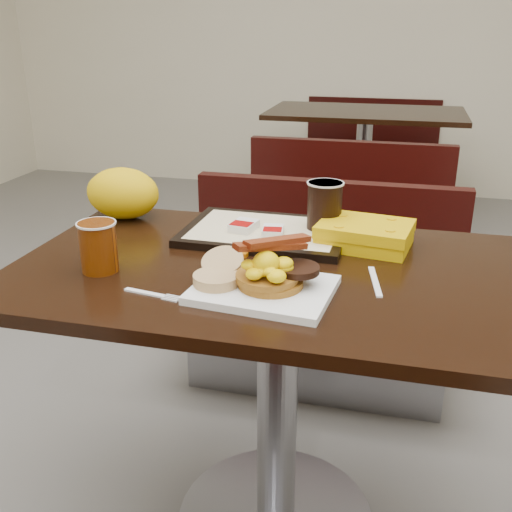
% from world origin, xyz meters
% --- Properties ---
extents(wall_back, '(6.00, 0.01, 2.80)m').
position_xyz_m(wall_back, '(0.00, 3.50, 1.40)').
color(wall_back, beige).
rests_on(wall_back, ground).
extents(table_near, '(1.20, 0.70, 0.75)m').
position_xyz_m(table_near, '(0.00, 0.00, 0.38)').
color(table_near, black).
rests_on(table_near, floor).
extents(bench_near_n, '(1.00, 0.46, 0.72)m').
position_xyz_m(bench_near_n, '(0.00, 0.70, 0.36)').
color(bench_near_n, black).
rests_on(bench_near_n, floor).
extents(table_far, '(1.20, 0.70, 0.75)m').
position_xyz_m(table_far, '(0.00, 2.60, 0.38)').
color(table_far, black).
rests_on(table_far, floor).
extents(bench_far_s, '(1.00, 0.46, 0.72)m').
position_xyz_m(bench_far_s, '(0.00, 1.90, 0.36)').
color(bench_far_s, black).
rests_on(bench_far_s, floor).
extents(bench_far_n, '(1.00, 0.46, 0.72)m').
position_xyz_m(bench_far_n, '(0.00, 3.30, 0.36)').
color(bench_far_n, black).
rests_on(bench_far_n, floor).
extents(platter, '(0.29, 0.24, 0.02)m').
position_xyz_m(platter, '(-0.00, -0.14, 0.76)').
color(platter, white).
rests_on(platter, table_near).
extents(pancake_stack, '(0.16, 0.16, 0.03)m').
position_xyz_m(pancake_stack, '(0.01, -0.14, 0.78)').
color(pancake_stack, '#966219').
rests_on(pancake_stack, platter).
extents(sausage_patty, '(0.09, 0.09, 0.01)m').
position_xyz_m(sausage_patty, '(0.06, -0.12, 0.80)').
color(sausage_patty, black).
rests_on(sausage_patty, pancake_stack).
extents(scrambled_eggs, '(0.11, 0.10, 0.05)m').
position_xyz_m(scrambled_eggs, '(0.00, -0.15, 0.82)').
color(scrambled_eggs, '#FFF305').
rests_on(scrambled_eggs, pancake_stack).
extents(bacon_strips, '(0.16, 0.16, 0.01)m').
position_xyz_m(bacon_strips, '(0.01, -0.12, 0.85)').
color(bacon_strips, '#491105').
rests_on(bacon_strips, scrambled_eggs).
extents(muffin_bottom, '(0.12, 0.12, 0.02)m').
position_xyz_m(muffin_bottom, '(-0.10, -0.16, 0.78)').
color(muffin_bottom, tan).
rests_on(muffin_bottom, platter).
extents(muffin_top, '(0.10, 0.10, 0.05)m').
position_xyz_m(muffin_top, '(-0.10, -0.10, 0.79)').
color(muffin_top, tan).
rests_on(muffin_top, platter).
extents(coffee_cup_near, '(0.09, 0.09, 0.11)m').
position_xyz_m(coffee_cup_near, '(-0.38, -0.11, 0.81)').
color(coffee_cup_near, '#843504').
rests_on(coffee_cup_near, table_near).
extents(fork, '(0.13, 0.04, 0.00)m').
position_xyz_m(fork, '(-0.24, -0.20, 0.75)').
color(fork, white).
rests_on(fork, table_near).
extents(knife, '(0.04, 0.15, 0.00)m').
position_xyz_m(knife, '(0.21, -0.03, 0.75)').
color(knife, white).
rests_on(knife, table_near).
extents(condiment_syrup, '(0.04, 0.03, 0.01)m').
position_xyz_m(condiment_syrup, '(-0.11, 0.05, 0.76)').
color(condiment_syrup, '#B25707').
rests_on(condiment_syrup, table_near).
extents(condiment_ketchup, '(0.04, 0.03, 0.01)m').
position_xyz_m(condiment_ketchup, '(-0.12, 0.02, 0.75)').
color(condiment_ketchup, '#8C0504').
rests_on(condiment_ketchup, table_near).
extents(tray, '(0.42, 0.30, 0.02)m').
position_xyz_m(tray, '(-0.08, 0.20, 0.76)').
color(tray, black).
rests_on(tray, table_near).
extents(hashbrown_sleeve_left, '(0.07, 0.09, 0.02)m').
position_xyz_m(hashbrown_sleeve_left, '(-0.13, 0.18, 0.78)').
color(hashbrown_sleeve_left, silver).
rests_on(hashbrown_sleeve_left, tray).
extents(hashbrown_sleeve_right, '(0.06, 0.08, 0.02)m').
position_xyz_m(hashbrown_sleeve_right, '(-0.05, 0.16, 0.78)').
color(hashbrown_sleeve_right, silver).
rests_on(hashbrown_sleeve_right, tray).
extents(coffee_cup_far, '(0.09, 0.09, 0.12)m').
position_xyz_m(coffee_cup_far, '(0.07, 0.24, 0.83)').
color(coffee_cup_far, black).
rests_on(coffee_cup_far, tray).
extents(clamshell, '(0.24, 0.20, 0.06)m').
position_xyz_m(clamshell, '(0.17, 0.19, 0.78)').
color(clamshell, '#CE9F03').
rests_on(clamshell, table_near).
extents(paper_bag, '(0.21, 0.16, 0.14)m').
position_xyz_m(paper_bag, '(-0.50, 0.25, 0.82)').
color(paper_bag, '#F4BC08').
rests_on(paper_bag, table_near).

